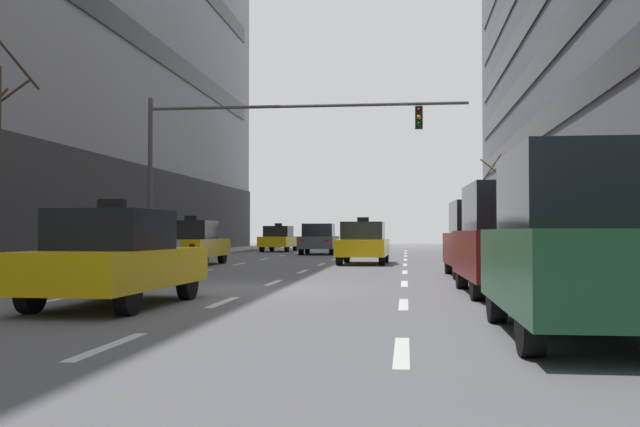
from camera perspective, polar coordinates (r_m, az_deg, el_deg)
ground_plane at (r=16.06m, az=-4.86°, el=-5.83°), size 120.00×120.00×0.00m
sidewalk_right at (r=16.33m, az=22.27°, el=-5.41°), size 2.54×80.00×0.14m
lane_stripe_l1_s3 at (r=14.25m, az=-19.95°, el=-6.30°), size 0.16×2.00×0.01m
lane_stripe_l1_s4 at (r=18.84m, az=-13.09°, el=-5.13°), size 0.16×2.00×0.01m
lane_stripe_l1_s5 at (r=23.60m, az=-8.97°, el=-4.39°), size 0.16×2.00×0.01m
lane_stripe_l1_s6 at (r=28.44m, az=-6.25°, el=-3.89°), size 0.16×2.00×0.01m
lane_stripe_l1_s7 at (r=33.33m, az=-4.32°, el=-3.52°), size 0.16×2.00×0.01m
lane_stripe_l1_s8 at (r=38.24m, az=-2.89°, el=-3.25°), size 0.16×2.00×0.01m
lane_stripe_l1_s9 at (r=43.18m, az=-1.78°, el=-3.04°), size 0.16×2.00×0.01m
lane_stripe_l1_s10 at (r=48.13m, az=-0.91°, el=-2.87°), size 0.16×2.00×0.01m
lane_stripe_l2_s2 at (r=8.42m, az=-15.98°, el=-9.80°), size 0.16×2.00×0.01m
lane_stripe_l2_s3 at (r=13.15m, az=-7.50°, el=-6.79°), size 0.16×2.00×0.01m
lane_stripe_l2_s4 at (r=18.02m, az=-3.58°, el=-5.34°), size 0.16×2.00×0.01m
lane_stripe_l2_s5 at (r=22.95m, az=-1.35°, el=-4.49°), size 0.16×2.00×0.01m
lane_stripe_l2_s6 at (r=27.91m, az=0.08°, el=-3.94°), size 0.16×2.00×0.01m
lane_stripe_l2_s7 at (r=32.87m, az=1.09°, el=-3.56°), size 0.16×2.00×0.01m
lane_stripe_l2_s8 at (r=37.85m, az=1.83°, el=-3.27°), size 0.16×2.00×0.01m
lane_stripe_l2_s9 at (r=42.83m, az=2.39°, el=-3.05°), size 0.16×2.00×0.01m
lane_stripe_l2_s10 at (r=47.82m, az=2.84°, el=-2.88°), size 0.16×2.00×0.01m
lane_stripe_l3_s2 at (r=7.79m, az=6.32°, el=-10.53°), size 0.16×2.00×0.01m
lane_stripe_l3_s3 at (r=12.75m, az=6.46°, el=-6.96°), size 0.16×2.00×0.01m
lane_stripe_l3_s4 at (r=17.74m, az=6.52°, el=-5.39°), size 0.16×2.00×0.01m
lane_stripe_l3_s5 at (r=22.73m, az=6.56°, el=-4.51°), size 0.16×2.00×0.01m
lane_stripe_l3_s6 at (r=27.72m, az=6.58°, el=-3.95°), size 0.16×2.00×0.01m
lane_stripe_l3_s7 at (r=32.72m, az=6.60°, el=-3.56°), size 0.16×2.00×0.01m
lane_stripe_l3_s8 at (r=37.71m, az=6.61°, el=-3.27°), size 0.16×2.00×0.01m
lane_stripe_l3_s9 at (r=42.71m, az=6.62°, el=-3.05°), size 0.16×2.00×0.01m
lane_stripe_l3_s10 at (r=47.71m, az=6.62°, el=-2.88°), size 0.16×2.00×0.01m
taxi_driving_0 at (r=27.72m, az=-9.85°, el=-2.27°), size 1.84×4.39×1.82m
car_driving_1 at (r=21.64m, az=-14.73°, el=-2.54°), size 1.81×4.30×1.61m
taxi_driving_2 at (r=28.32m, az=3.36°, el=-2.30°), size 1.89×4.33×1.79m
taxi_driving_3 at (r=45.89m, az=-3.19°, el=-1.97°), size 1.96×4.30×1.76m
taxi_driving_4 at (r=12.76m, az=-15.51°, el=-3.37°), size 1.97×4.35×1.78m
car_driving_5 at (r=40.30m, az=-0.08°, el=-2.00°), size 1.91×4.47×1.67m
car_parked_0 at (r=9.16m, az=19.61°, el=-2.24°), size 1.91×4.55×2.20m
car_parked_1 at (r=15.08m, az=14.49°, el=-1.95°), size 2.00×4.55×2.18m
car_parked_2 at (r=20.79m, az=12.34°, el=-1.95°), size 1.90×4.33×2.07m
traffic_signal_0 at (r=28.54m, az=-5.29°, el=5.57°), size 12.30×0.35×6.29m
street_tree_0 at (r=31.62m, az=14.12°, el=0.45°), size 2.02×2.04×4.42m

